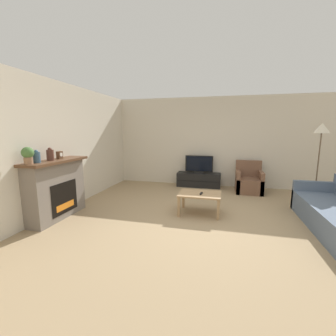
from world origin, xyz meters
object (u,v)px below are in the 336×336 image
(floor_lamp, at_px, (321,134))
(remote, at_px, (201,193))
(mantel_vase_left, at_px, (37,157))
(potted_plant, at_px, (28,155))
(tv, at_px, (199,165))
(fireplace, at_px, (56,189))
(coffee_table, at_px, (200,196))
(mantel_clock, at_px, (60,155))
(tv_stand, at_px, (199,180))
(armchair, at_px, (249,182))
(mantel_vase_centre_left, at_px, (50,155))

(floor_lamp, bearing_deg, remote, -152.41)
(mantel_vase_left, xyz_separation_m, remote, (2.71, 1.26, -0.81))
(potted_plant, height_order, tv, potted_plant)
(tv, bearing_deg, fireplace, -127.52)
(coffee_table, height_order, floor_lamp, floor_lamp)
(mantel_clock, distance_m, floor_lamp, 5.62)
(mantel_clock, xyz_separation_m, tv, (2.41, 3.02, -0.56))
(tv_stand, bearing_deg, mantel_vase_left, -123.94)
(mantel_vase_left, relative_size, coffee_table, 0.27)
(armchair, bearing_deg, fireplace, -143.03)
(mantel_vase_left, xyz_separation_m, tv_stand, (2.41, 3.58, -1.04))
(mantel_clock, bearing_deg, tv_stand, 51.45)
(armchair, distance_m, coffee_table, 2.32)
(potted_plant, height_order, tv_stand, potted_plant)
(fireplace, height_order, floor_lamp, floor_lamp)
(floor_lamp, bearing_deg, coffee_table, -153.50)
(floor_lamp, bearing_deg, mantel_vase_centre_left, -156.57)
(coffee_table, bearing_deg, potted_plant, -151.03)
(tv_stand, bearing_deg, mantel_clock, -128.55)
(mantel_vase_centre_left, relative_size, tv_stand, 0.19)
(floor_lamp, bearing_deg, tv, 160.47)
(tv, relative_size, coffee_table, 0.98)
(fireplace, height_order, mantel_vase_left, mantel_vase_left)
(armchair, xyz_separation_m, floor_lamp, (1.39, -0.74, 1.33))
(remote, xyz_separation_m, floor_lamp, (2.52, 1.32, 1.17))
(mantel_vase_centre_left, bearing_deg, potted_plant, -90.00)
(fireplace, bearing_deg, floor_lamp, 22.39)
(fireplace, xyz_separation_m, coffee_table, (2.69, 0.89, -0.21))
(mantel_clock, height_order, coffee_table, mantel_clock)
(mantel_clock, bearing_deg, remote, 14.59)
(mantel_clock, bearing_deg, tv, 51.43)
(mantel_vase_centre_left, xyz_separation_m, tv_stand, (2.41, 3.27, -1.05))
(mantel_vase_centre_left, bearing_deg, tv_stand, 53.59)
(tv_stand, bearing_deg, coffee_table, -83.34)
(mantel_clock, xyz_separation_m, potted_plant, (-0.00, -0.73, 0.09))
(tv_stand, bearing_deg, fireplace, -127.50)
(fireplace, xyz_separation_m, remote, (2.73, 0.84, -0.14))
(mantel_vase_left, height_order, potted_plant, potted_plant)
(tv_stand, height_order, coffee_table, coffee_table)
(remote, relative_size, floor_lamp, 0.08)
(armchair, bearing_deg, floor_lamp, -27.89)
(fireplace, bearing_deg, mantel_clock, 82.80)
(armchair, height_order, floor_lamp, floor_lamp)
(mantel_clock, relative_size, floor_lamp, 0.08)
(mantel_vase_centre_left, bearing_deg, coffee_table, 20.36)
(mantel_vase_centre_left, height_order, coffee_table, mantel_vase_centre_left)
(mantel_vase_left, bearing_deg, remote, 24.99)
(mantel_clock, bearing_deg, mantel_vase_centre_left, -90.18)
(fireplace, xyz_separation_m, tv, (2.43, 3.16, 0.08))
(tv, bearing_deg, mantel_vase_centre_left, -126.43)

